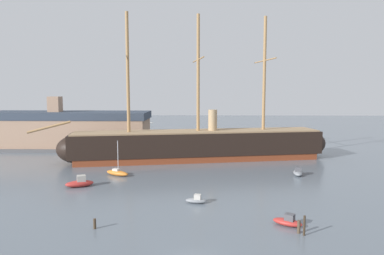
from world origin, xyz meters
TOP-DOWN VIEW (x-y plane):
  - tall_ship at (-0.18, 50.17)m, footprint 69.46×19.68m
  - motorboat_foreground_right at (11.21, 9.82)m, footprint 3.85×3.16m
  - motorboat_near_centre at (-0.04, 18.07)m, footprint 3.24×1.74m
  - motorboat_mid_left at (-20.04, 26.22)m, footprint 5.02×3.59m
  - sailboat_alongside_bow at (-15.58, 34.27)m, footprint 5.33×3.92m
  - motorboat_alongside_stern at (19.33, 35.46)m, footprint 2.30×4.22m
  - motorboat_far_left at (-29.93, 53.15)m, footprint 3.64×3.31m
  - motorboat_distant_centre at (1.15, 66.04)m, footprint 4.47×2.63m
  - mooring_piling_nearest at (12.35, 6.96)m, footprint 0.25×0.25m
  - mooring_piling_left_pair at (11.93, 7.58)m, footprint 0.37×0.37m
  - mooring_piling_right_pair at (-11.93, 8.23)m, footprint 0.33×0.33m
  - dockside_warehouse_left at (-37.13, 66.00)m, footprint 48.94×15.90m
  - seagull_in_flight at (-7.18, 23.33)m, footprint 0.77×0.88m

SIDE VIEW (x-z plane):
  - motorboat_near_centre at x=-0.04m, z-range -0.19..1.10m
  - motorboat_far_left at x=-29.93m, z-range -0.22..1.25m
  - motorboat_foreground_right at x=11.21m, z-range -0.22..1.29m
  - sailboat_alongside_bow at x=-15.58m, z-range -2.83..3.98m
  - motorboat_alongside_stern at x=19.33m, z-range -0.25..1.43m
  - mooring_piling_right_pair at x=-11.93m, z-range 0.00..1.20m
  - motorboat_distant_centre at x=1.15m, z-range -0.26..1.50m
  - motorboat_mid_left at x=-20.04m, z-range -0.29..1.66m
  - mooring_piling_left_pair at x=11.93m, z-range 0.00..1.52m
  - mooring_piling_nearest at x=12.35m, z-range 0.00..2.31m
  - tall_ship at x=-0.18m, z-range -13.16..20.50m
  - dockside_warehouse_left at x=-37.13m, z-range -2.17..12.48m
  - seagull_in_flight at x=-7.18m, z-range 11.20..11.33m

